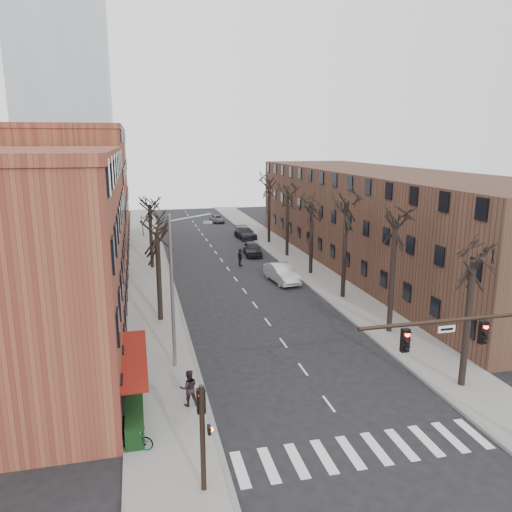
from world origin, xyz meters
TOP-DOWN VIEW (x-y plane):
  - ground at (0.00, 0.00)m, footprint 160.00×160.00m
  - sidewalk_left at (-8.00, 35.00)m, footprint 4.00×90.00m
  - sidewalk_right at (8.00, 35.00)m, footprint 4.00×90.00m
  - building_left_near at (-16.00, 15.00)m, footprint 12.00×26.00m
  - building_left_far at (-16.00, 44.00)m, footprint 12.00×28.00m
  - building_right at (16.00, 30.00)m, footprint 12.00×50.00m
  - office_tower at (-22.00, 95.00)m, footprint 18.00×18.00m
  - awning_left at (-9.40, 6.00)m, footprint 1.20×7.00m
  - hedge at (-9.50, 5.00)m, footprint 0.80×6.00m
  - tree_right_a at (7.60, 4.00)m, footprint 5.20×5.20m
  - tree_right_b at (7.60, 12.00)m, footprint 5.20×5.20m
  - tree_right_c at (7.60, 20.00)m, footprint 5.20×5.20m
  - tree_right_d at (7.60, 28.00)m, footprint 5.20×5.20m
  - tree_right_e at (7.60, 36.00)m, footprint 5.20×5.20m
  - tree_right_f at (7.60, 44.00)m, footprint 5.20×5.20m
  - tree_left_a at (-7.60, 18.00)m, footprint 5.20×5.20m
  - tree_left_b at (-7.60, 34.00)m, footprint 5.20×5.20m
  - signal_mast_arm at (5.45, -1.00)m, footprint 8.14×0.30m
  - signal_pole_left at (-6.99, -0.95)m, footprint 0.47×0.44m
  - streetlight at (-7.03, 10.00)m, footprint 2.45×0.22m
  - silver_sedan at (4.00, 25.96)m, footprint 2.38×5.32m
  - parked_car_near at (3.88, 37.58)m, footprint 2.22×4.72m
  - parked_car_mid at (5.30, 47.77)m, footprint 2.50×5.34m
  - parked_car_far at (3.80, 62.29)m, footprint 2.12×4.18m
  - pedestrian_b at (-6.87, 5.29)m, footprint 0.93×0.74m
  - pedestrian_crossing at (1.46, 32.77)m, footprint 0.68×1.20m
  - bicycle at (-9.60, 2.25)m, footprint 1.96×1.33m

SIDE VIEW (x-z plane):
  - ground at x=0.00m, z-range 0.00..0.00m
  - awning_left at x=-9.40m, z-range -0.07..0.07m
  - tree_right_a at x=7.60m, z-range -5.00..5.00m
  - tree_right_b at x=7.60m, z-range -5.40..5.40m
  - tree_right_c at x=7.60m, z-range -5.80..5.80m
  - tree_right_d at x=7.60m, z-range -5.00..5.00m
  - tree_right_e at x=7.60m, z-range -5.40..5.40m
  - tree_right_f at x=7.60m, z-range -5.80..5.80m
  - tree_left_a at x=-7.60m, z-range -4.75..4.75m
  - tree_left_b at x=-7.60m, z-range -4.75..4.75m
  - sidewalk_left at x=-8.00m, z-range 0.00..0.15m
  - sidewalk_right at x=8.00m, z-range 0.00..0.15m
  - parked_car_far at x=3.80m, z-range 0.00..1.13m
  - bicycle at x=-9.60m, z-range 0.15..1.13m
  - hedge at x=-9.50m, z-range 0.15..1.15m
  - parked_car_mid at x=5.30m, z-range 0.00..1.51m
  - parked_car_near at x=3.88m, z-range 0.00..1.56m
  - silver_sedan at x=4.00m, z-range 0.00..1.70m
  - pedestrian_crossing at x=1.46m, z-range 0.00..1.92m
  - pedestrian_b at x=-6.87m, z-range 0.15..2.00m
  - signal_pole_left at x=-6.99m, z-range 0.41..4.81m
  - signal_mast_arm at x=5.45m, z-range 0.80..8.00m
  - building_right at x=16.00m, z-range 0.00..10.00m
  - streetlight at x=-7.03m, z-range 0.50..9.53m
  - building_left_near at x=-16.00m, z-range 0.00..12.00m
  - building_left_far at x=-16.00m, z-range 0.00..14.00m
  - office_tower at x=-22.00m, z-range 0.00..60.00m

